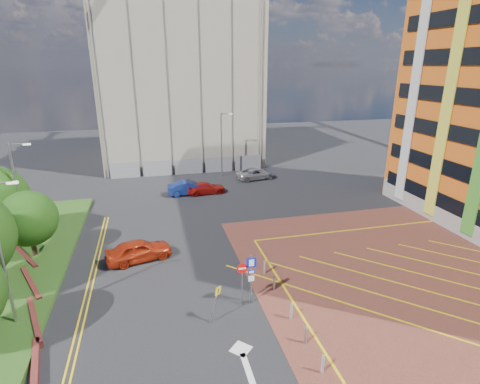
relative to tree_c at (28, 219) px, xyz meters
name	(u,v)px	position (x,y,z in m)	size (l,w,h in m)	color
ground	(247,314)	(13.50, -10.00, -3.19)	(140.00, 140.00, 0.00)	black
forecourt	(453,282)	(27.50, -10.00, -3.18)	(26.00, 26.00, 0.02)	brown
retaining_wall	(31,321)	(1.70, -8.00, -2.99)	(6.06, 20.33, 0.40)	maroon
tree_c	(28,219)	(0.00, 0.00, 0.00)	(4.00, 4.00, 4.90)	#3D2B1C
lamp_left_near	(2,250)	(1.08, -8.00, 1.47)	(1.53, 0.16, 8.00)	#9EA0A8
lamp_left_far	(19,191)	(-0.92, 2.00, 1.47)	(1.53, 0.16, 8.00)	#9EA0A8
lamp_back	(222,142)	(17.58, 18.00, 1.17)	(1.53, 0.16, 8.00)	#9EA0A8
sign_cluster	(248,275)	(13.80, -9.02, -1.24)	(1.17, 0.12, 3.20)	#9EA0A8
warning_sign	(216,300)	(11.67, -10.24, -1.76)	(0.73, 0.41, 2.25)	#9EA0A8
bollard_row	(296,320)	(15.80, -11.67, -2.72)	(0.14, 11.14, 0.90)	#9EA0A8
construction_building	(178,83)	(13.50, 30.00, 7.81)	(21.20, 19.20, 22.00)	gray
construction_fence	(196,166)	(14.50, 20.00, -2.19)	(21.60, 0.06, 2.00)	gray
car_red_left	(139,250)	(7.44, -2.04, -2.40)	(1.87, 4.65, 1.59)	#AD280E
car_blue_back	(189,188)	(12.63, 11.77, -2.43)	(1.62, 4.65, 1.53)	navy
car_red_back	(206,188)	(14.44, 11.66, -2.56)	(1.76, 4.33, 1.26)	#A7120E
car_silver_back	(256,174)	(21.34, 15.70, -2.52)	(2.25, 4.87, 1.35)	#A6A7AD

